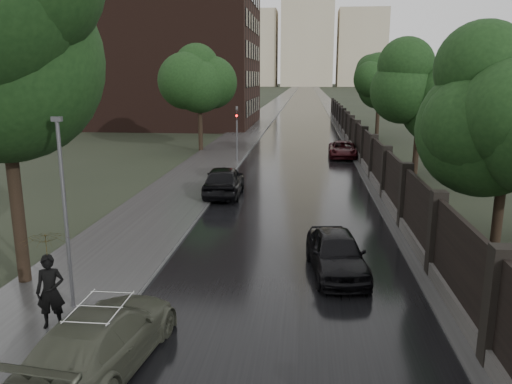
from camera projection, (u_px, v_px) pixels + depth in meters
name	position (u px, v px, depth m)	size (l,w,h in m)	color
ground	(275.00, 354.00, 11.13)	(800.00, 800.00, 0.00)	black
road	(306.00, 92.00, 195.25)	(8.00, 420.00, 0.02)	black
sidewalk_left	(290.00, 92.00, 195.82)	(4.00, 420.00, 0.16)	#2D2D2D
verge_right	(320.00, 92.00, 194.71)	(3.00, 420.00, 0.08)	#2D2D2D
fence_right	(355.00, 138.00, 41.48)	(0.45, 75.72, 2.70)	#383533
tree_left_near	(1.00, 62.00, 13.32)	(5.44, 5.44, 9.16)	black
tree_left_far	(199.00, 87.00, 39.80)	(4.25, 4.25, 7.39)	black
tree_right_a	(510.00, 109.00, 17.03)	(4.08, 4.08, 7.01)	black
tree_right_b	(420.00, 95.00, 30.60)	(4.08, 4.08, 7.01)	black
tree_right_c	(379.00, 88.00, 48.04)	(4.08, 4.08, 7.01)	black
lamp_post	(65.00, 214.00, 12.51)	(0.25, 0.12, 5.11)	#59595E
traffic_light	(237.00, 129.00, 35.23)	(0.16, 0.32, 4.00)	#59595E
brick_building	(156.00, 43.00, 61.01)	(24.00, 18.00, 20.00)	black
stalinist_tower	(308.00, 20.00, 293.15)	(92.00, 30.00, 159.00)	tan
volga_sedan	(102.00, 338.00, 10.48)	(1.90, 4.66, 1.35)	#3F4235
hatchback_left	(224.00, 181.00, 25.75)	(1.87, 4.64, 1.58)	black
car_right_near	(336.00, 253.00, 15.54)	(1.61, 4.00, 1.36)	black
car_right_far	(343.00, 149.00, 37.89)	(2.04, 4.42, 1.23)	black
pedestrian_umbrella	(46.00, 252.00, 11.61)	(1.27, 1.28, 2.84)	black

